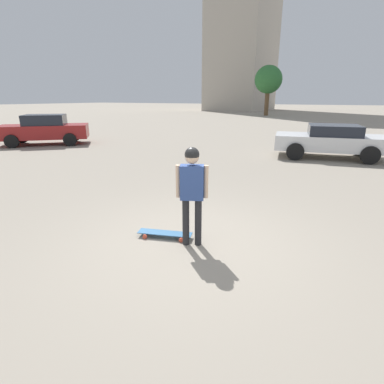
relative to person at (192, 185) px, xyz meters
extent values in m
plane|color=gray|center=(0.00, 0.00, -1.02)|extent=(220.00, 220.00, 0.00)
cylinder|color=#262628|center=(0.09, 0.04, -0.62)|extent=(0.11, 0.11, 0.80)
cylinder|color=#262628|center=(-0.09, -0.04, -0.62)|extent=(0.11, 0.11, 0.80)
cube|color=#334C8C|center=(0.00, 0.00, 0.05)|extent=(0.42, 0.34, 0.55)
cylinder|color=beige|center=(0.20, 0.09, 0.06)|extent=(0.07, 0.07, 0.52)
cylinder|color=beige|center=(-0.20, -0.09, 0.06)|extent=(0.07, 0.07, 0.52)
sphere|color=beige|center=(0.00, 0.00, 0.45)|extent=(0.22, 0.22, 0.22)
sphere|color=black|center=(0.00, 0.00, 0.49)|extent=(0.23, 0.23, 0.23)
cube|color=#336693|center=(0.54, 0.00, -0.94)|extent=(0.97, 0.48, 0.01)
cylinder|color=#D14C33|center=(0.81, 0.21, -0.98)|extent=(0.08, 0.05, 0.08)
cylinder|color=#D14C33|center=(0.88, -0.02, -0.98)|extent=(0.08, 0.05, 0.08)
cylinder|color=#D14C33|center=(0.20, 0.03, -0.98)|extent=(0.08, 0.05, 0.08)
cylinder|color=#D14C33|center=(0.27, -0.20, -0.98)|extent=(0.08, 0.05, 0.08)
cube|color=silver|center=(-1.28, -9.27, -0.40)|extent=(4.46, 2.62, 0.57)
cube|color=#1E232D|center=(-1.38, -9.29, 0.09)|extent=(2.16, 2.00, 0.40)
cylinder|color=black|center=(-0.18, -8.11, -0.69)|extent=(0.69, 0.32, 0.67)
cylinder|color=black|center=(0.17, -9.94, -0.69)|extent=(0.69, 0.32, 0.67)
cylinder|color=black|center=(-2.73, -8.60, -0.69)|extent=(0.69, 0.32, 0.67)
cylinder|color=black|center=(-2.38, -10.42, -0.69)|extent=(0.69, 0.32, 0.67)
cube|color=maroon|center=(12.01, -6.19, -0.36)|extent=(4.34, 4.17, 0.68)
cube|color=#1E232D|center=(11.93, -6.26, 0.24)|extent=(2.48, 2.46, 0.51)
cylinder|color=black|center=(12.40, -4.65, -0.70)|extent=(0.61, 0.58, 0.64)
cylinder|color=black|center=(13.58, -5.94, -0.70)|extent=(0.61, 0.58, 0.64)
cylinder|color=black|center=(10.44, -6.43, -0.70)|extent=(0.61, 0.58, 0.64)
cylinder|color=black|center=(11.62, -7.73, -0.70)|extent=(0.61, 0.58, 0.64)
cylinder|color=brown|center=(8.99, -37.95, 0.66)|extent=(0.56, 0.56, 3.37)
sphere|color=#2D6B33|center=(8.99, -37.95, 3.60)|extent=(3.60, 3.60, 3.60)
camera|label=1|loc=(-2.14, 3.96, 1.31)|focal=28.00mm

